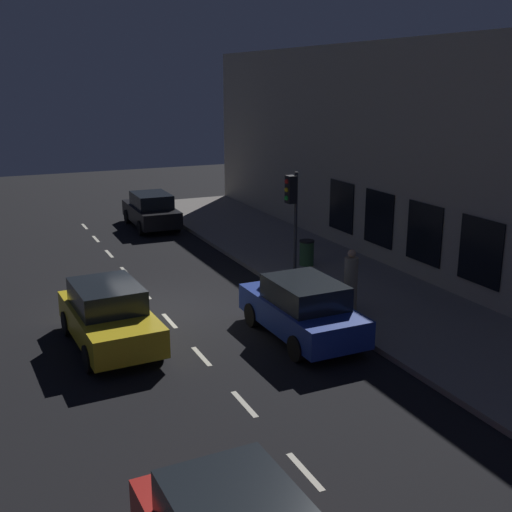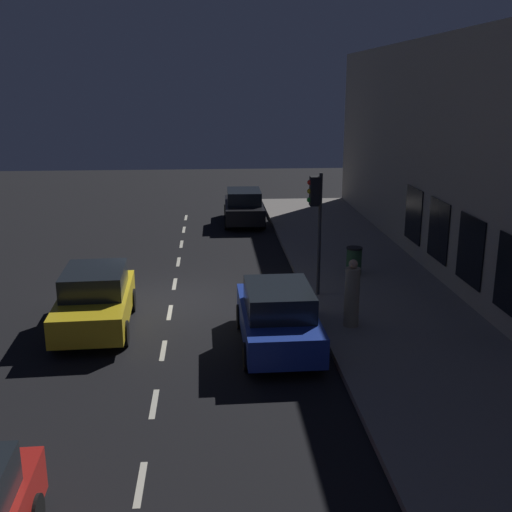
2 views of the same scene
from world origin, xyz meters
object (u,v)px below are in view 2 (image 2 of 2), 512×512
Objects in this scene: parked_car_1 at (244,207)px; pedestrian_0 at (352,295)px; trash_bin at (354,260)px; traffic_light at (316,205)px; parked_car_0 at (95,299)px; parked_car_3 at (278,316)px.

pedestrian_0 is at bearing -80.16° from parked_car_1.
traffic_light is at bearing -129.76° from trash_bin.
parked_car_0 is 8.66m from trash_bin.
parked_car_1 is 1.04× the size of parked_car_3.
parked_car_3 is at bearing -120.01° from trash_bin.
trash_bin is at bearing 50.24° from traffic_light.
traffic_light is 3.20m from pedestrian_0.
pedestrian_0 is (2.01, 0.87, 0.18)m from parked_car_3.
trash_bin is (3.17, -8.68, -0.19)m from parked_car_1.
pedestrian_0 reaches higher than parked_car_1.
traffic_light is 3.46m from trash_bin.
traffic_light is at bearing -81.07° from parked_car_1.
parked_car_1 is at bearing 89.34° from parked_car_3.
pedestrian_0 is (0.57, -2.52, -1.88)m from traffic_light.
parked_car_1 is at bearing 97.92° from traffic_light.
traffic_light is 0.87× the size of parked_car_1.
parked_car_3 is (4.63, -1.58, 0.00)m from parked_car_0.
traffic_light is 2.04× the size of pedestrian_0.
trash_bin is (1.68, 2.02, -2.25)m from traffic_light.
parked_car_1 and parked_car_3 have the same top height.
pedestrian_0 is (6.64, -0.70, 0.18)m from parked_car_0.
parked_car_1 is at bearing -43.27° from pedestrian_0.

